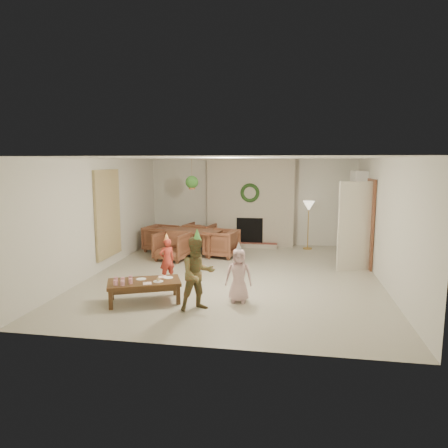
% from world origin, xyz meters
% --- Properties ---
extents(floor, '(7.00, 7.00, 0.00)m').
position_xyz_m(floor, '(0.00, 0.00, 0.00)').
color(floor, '#B7B29E').
rests_on(floor, ground).
extents(ceiling, '(7.00, 7.00, 0.00)m').
position_xyz_m(ceiling, '(0.00, 0.00, 2.50)').
color(ceiling, white).
rests_on(ceiling, wall_back).
extents(wall_back, '(7.00, 0.00, 7.00)m').
position_xyz_m(wall_back, '(0.00, 3.50, 1.25)').
color(wall_back, silver).
rests_on(wall_back, floor).
extents(wall_front, '(7.00, 0.00, 7.00)m').
position_xyz_m(wall_front, '(0.00, -3.50, 1.25)').
color(wall_front, silver).
rests_on(wall_front, floor).
extents(wall_left, '(0.00, 7.00, 7.00)m').
position_xyz_m(wall_left, '(-3.00, 0.00, 1.25)').
color(wall_left, silver).
rests_on(wall_left, floor).
extents(wall_right, '(0.00, 7.00, 7.00)m').
position_xyz_m(wall_right, '(3.00, 0.00, 1.25)').
color(wall_right, silver).
rests_on(wall_right, floor).
extents(fireplace_mass, '(2.50, 0.40, 2.50)m').
position_xyz_m(fireplace_mass, '(0.00, 3.30, 1.25)').
color(fireplace_mass, '#5D1D18').
rests_on(fireplace_mass, floor).
extents(fireplace_hearth, '(1.60, 0.30, 0.12)m').
position_xyz_m(fireplace_hearth, '(0.00, 2.95, 0.06)').
color(fireplace_hearth, maroon).
rests_on(fireplace_hearth, floor).
extents(fireplace_firebox, '(0.75, 0.12, 0.75)m').
position_xyz_m(fireplace_firebox, '(0.00, 3.12, 0.45)').
color(fireplace_firebox, black).
rests_on(fireplace_firebox, floor).
extents(fireplace_wreath, '(0.54, 0.10, 0.54)m').
position_xyz_m(fireplace_wreath, '(0.00, 3.07, 1.55)').
color(fireplace_wreath, '#1B3B16').
rests_on(fireplace_wreath, fireplace_mass).
extents(floor_lamp_base, '(0.25, 0.25, 0.03)m').
position_xyz_m(floor_lamp_base, '(1.65, 3.00, 0.01)').
color(floor_lamp_base, gold).
rests_on(floor_lamp_base, floor).
extents(floor_lamp_post, '(0.03, 0.03, 1.21)m').
position_xyz_m(floor_lamp_post, '(1.65, 3.00, 0.63)').
color(floor_lamp_post, gold).
rests_on(floor_lamp_post, floor).
extents(floor_lamp_shade, '(0.32, 0.32, 0.27)m').
position_xyz_m(floor_lamp_shade, '(1.65, 3.00, 1.21)').
color(floor_lamp_shade, beige).
rests_on(floor_lamp_shade, floor_lamp_post).
extents(bookshelf_carcass, '(0.30, 1.00, 2.20)m').
position_xyz_m(bookshelf_carcass, '(2.84, 2.30, 1.10)').
color(bookshelf_carcass, white).
rests_on(bookshelf_carcass, floor).
extents(bookshelf_shelf_a, '(0.30, 0.92, 0.03)m').
position_xyz_m(bookshelf_shelf_a, '(2.82, 2.30, 0.45)').
color(bookshelf_shelf_a, white).
rests_on(bookshelf_shelf_a, bookshelf_carcass).
extents(bookshelf_shelf_b, '(0.30, 0.92, 0.03)m').
position_xyz_m(bookshelf_shelf_b, '(2.82, 2.30, 0.85)').
color(bookshelf_shelf_b, white).
rests_on(bookshelf_shelf_b, bookshelf_carcass).
extents(bookshelf_shelf_c, '(0.30, 0.92, 0.03)m').
position_xyz_m(bookshelf_shelf_c, '(2.82, 2.30, 1.25)').
color(bookshelf_shelf_c, white).
rests_on(bookshelf_shelf_c, bookshelf_carcass).
extents(bookshelf_shelf_d, '(0.30, 0.92, 0.03)m').
position_xyz_m(bookshelf_shelf_d, '(2.82, 2.30, 1.65)').
color(bookshelf_shelf_d, white).
rests_on(bookshelf_shelf_d, bookshelf_carcass).
extents(books_row_lower, '(0.20, 0.40, 0.24)m').
position_xyz_m(books_row_lower, '(2.80, 2.15, 0.59)').
color(books_row_lower, '#9E371D').
rests_on(books_row_lower, bookshelf_shelf_a).
extents(books_row_mid, '(0.20, 0.44, 0.24)m').
position_xyz_m(books_row_mid, '(2.80, 2.35, 0.99)').
color(books_row_mid, '#2A3B9B').
rests_on(books_row_mid, bookshelf_shelf_b).
extents(books_row_upper, '(0.20, 0.36, 0.22)m').
position_xyz_m(books_row_upper, '(2.80, 2.20, 1.38)').
color(books_row_upper, '#B37726').
rests_on(books_row_upper, bookshelf_shelf_c).
extents(door_frame, '(0.05, 0.86, 2.04)m').
position_xyz_m(door_frame, '(2.96, 1.20, 1.02)').
color(door_frame, brown).
rests_on(door_frame, floor).
extents(door_leaf, '(0.77, 0.32, 2.00)m').
position_xyz_m(door_leaf, '(2.58, 0.82, 1.00)').
color(door_leaf, beige).
rests_on(door_leaf, floor).
extents(curtain_panel, '(0.06, 1.20, 2.00)m').
position_xyz_m(curtain_panel, '(-2.96, 0.20, 1.25)').
color(curtain_panel, '#C0B888').
rests_on(curtain_panel, wall_left).
extents(dining_table, '(1.99, 1.38, 0.64)m').
position_xyz_m(dining_table, '(-1.55, 1.87, 0.32)').
color(dining_table, brown).
rests_on(dining_table, floor).
extents(dining_chair_near, '(0.90, 0.92, 0.71)m').
position_xyz_m(dining_chair_near, '(-1.72, 1.09, 0.35)').
color(dining_chair_near, brown).
rests_on(dining_chair_near, floor).
extents(dining_chair_far, '(0.90, 0.92, 0.71)m').
position_xyz_m(dining_chair_far, '(-1.37, 2.65, 0.35)').
color(dining_chair_far, brown).
rests_on(dining_chair_far, floor).
extents(dining_chair_left, '(0.92, 0.90, 0.71)m').
position_xyz_m(dining_chair_left, '(-2.33, 2.05, 0.35)').
color(dining_chair_left, brown).
rests_on(dining_chair_left, floor).
extents(dining_chair_right, '(0.92, 0.90, 0.71)m').
position_xyz_m(dining_chair_right, '(-0.57, 1.66, 0.35)').
color(dining_chair_right, brown).
rests_on(dining_chair_right, floor).
extents(hanging_plant_cord, '(0.01, 0.01, 0.70)m').
position_xyz_m(hanging_plant_cord, '(-1.30, 1.50, 2.15)').
color(hanging_plant_cord, tan).
rests_on(hanging_plant_cord, ceiling).
extents(hanging_plant_pot, '(0.16, 0.16, 0.12)m').
position_xyz_m(hanging_plant_pot, '(-1.30, 1.50, 1.80)').
color(hanging_plant_pot, brown).
rests_on(hanging_plant_pot, hanging_plant_cord).
extents(hanging_plant_foliage, '(0.32, 0.32, 0.32)m').
position_xyz_m(hanging_plant_foliage, '(-1.30, 1.50, 1.92)').
color(hanging_plant_foliage, '#24531B').
rests_on(hanging_plant_foliage, hanging_plant_pot).
extents(coffee_table_top, '(1.38, 1.04, 0.06)m').
position_xyz_m(coffee_table_top, '(-1.32, -1.95, 0.35)').
color(coffee_table_top, '#52341B').
rests_on(coffee_table_top, floor).
extents(coffee_table_apron, '(1.25, 0.92, 0.08)m').
position_xyz_m(coffee_table_apron, '(-1.32, -1.95, 0.28)').
color(coffee_table_apron, '#52341B').
rests_on(coffee_table_apron, floor).
extents(coffee_leg_fl, '(0.09, 0.09, 0.32)m').
position_xyz_m(coffee_leg_fl, '(-1.74, -2.39, 0.16)').
color(coffee_leg_fl, '#52341B').
rests_on(coffee_leg_fl, floor).
extents(coffee_leg_fr, '(0.09, 0.09, 0.32)m').
position_xyz_m(coffee_leg_fr, '(-0.70, -1.96, 0.16)').
color(coffee_leg_fr, '#52341B').
rests_on(coffee_leg_fr, floor).
extents(coffee_leg_bl, '(0.09, 0.09, 0.32)m').
position_xyz_m(coffee_leg_bl, '(-1.93, -1.93, 0.16)').
color(coffee_leg_bl, '#52341B').
rests_on(coffee_leg_bl, floor).
extents(coffee_leg_br, '(0.09, 0.09, 0.32)m').
position_xyz_m(coffee_leg_br, '(-0.89, -1.50, 0.16)').
color(coffee_leg_br, '#52341B').
rests_on(coffee_leg_br, floor).
extents(cup_a, '(0.09, 0.09, 0.09)m').
position_xyz_m(cup_a, '(-1.70, -2.26, 0.42)').
color(cup_a, white).
rests_on(cup_a, coffee_table_top).
extents(cup_b, '(0.09, 0.09, 0.09)m').
position_xyz_m(cup_b, '(-1.77, -2.08, 0.42)').
color(cup_b, white).
rests_on(cup_b, coffee_table_top).
extents(cup_c, '(0.09, 0.09, 0.09)m').
position_xyz_m(cup_c, '(-1.58, -2.26, 0.42)').
color(cup_c, white).
rests_on(cup_c, coffee_table_top).
extents(cup_d, '(0.09, 0.09, 0.09)m').
position_xyz_m(cup_d, '(-1.65, -2.08, 0.42)').
color(cup_d, white).
rests_on(cup_d, coffee_table_top).
extents(cup_e, '(0.09, 0.09, 0.09)m').
position_xyz_m(cup_e, '(-1.48, -2.14, 0.42)').
color(cup_e, white).
rests_on(cup_e, coffee_table_top).
extents(cup_f, '(0.09, 0.09, 0.09)m').
position_xyz_m(cup_f, '(-1.56, -1.96, 0.42)').
color(cup_f, white).
rests_on(cup_f, coffee_table_top).
extents(plate_a, '(0.22, 0.22, 0.01)m').
position_xyz_m(plate_a, '(-1.40, -1.86, 0.38)').
color(plate_a, white).
rests_on(plate_a, coffee_table_top).
extents(plate_b, '(0.22, 0.22, 0.01)m').
position_xyz_m(plate_b, '(-1.06, -1.94, 0.38)').
color(plate_b, white).
rests_on(plate_b, coffee_table_top).
extents(plate_c, '(0.22, 0.22, 0.01)m').
position_xyz_m(plate_c, '(-0.96, -1.69, 0.38)').
color(plate_c, white).
rests_on(plate_c, coffee_table_top).
extents(food_scoop, '(0.09, 0.09, 0.07)m').
position_xyz_m(food_scoop, '(-1.06, -1.94, 0.42)').
color(food_scoop, tan).
rests_on(food_scoop, plate_b).
extents(napkin_left, '(0.19, 0.19, 0.01)m').
position_xyz_m(napkin_left, '(-1.21, -2.08, 0.38)').
color(napkin_left, beige).
rests_on(napkin_left, coffee_table_top).
extents(napkin_right, '(0.19, 0.19, 0.01)m').
position_xyz_m(napkin_right, '(-1.07, -1.66, 0.38)').
color(napkin_right, beige).
rests_on(napkin_right, coffee_table_top).
extents(child_red, '(0.39, 0.37, 0.89)m').
position_xyz_m(child_red, '(-1.30, -0.66, 0.44)').
color(child_red, '#A73023').
rests_on(child_red, floor).
extents(party_hat_red, '(0.15, 0.15, 0.17)m').
position_xyz_m(party_hat_red, '(-1.30, -0.66, 0.93)').
color(party_hat_red, '#ECD74E').
rests_on(party_hat_red, child_red).
extents(child_plaid, '(0.75, 0.71, 1.22)m').
position_xyz_m(child_plaid, '(-0.31, -2.16, 0.61)').
color(child_plaid, brown).
rests_on(child_plaid, floor).
extents(party_hat_plaid, '(0.17, 0.17, 0.20)m').
position_xyz_m(party_hat_plaid, '(-0.31, -2.16, 1.26)').
color(party_hat_plaid, '#5BBF52').
rests_on(party_hat_plaid, child_plaid).
extents(child_pink, '(0.48, 0.33, 0.95)m').
position_xyz_m(child_pink, '(0.30, -1.66, 0.47)').
color(child_pink, beige).
rests_on(child_pink, floor).
extents(party_hat_pink, '(0.14, 0.14, 0.17)m').
position_xyz_m(party_hat_pink, '(0.30, -1.66, 0.98)').
color(party_hat_pink, silver).
rests_on(party_hat_pink, child_pink).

